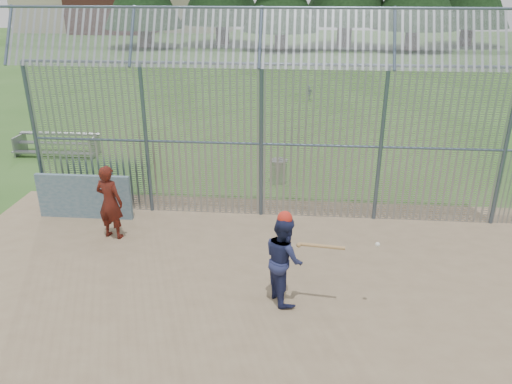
# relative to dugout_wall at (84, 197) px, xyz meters

# --- Properties ---
(ground) EXTENTS (120.00, 120.00, 0.00)m
(ground) POSITION_rel_dugout_wall_xyz_m (4.60, -2.90, -0.62)
(ground) COLOR #2D511E
(ground) RESTS_ON ground
(dirt_infield) EXTENTS (14.00, 10.00, 0.02)m
(dirt_infield) POSITION_rel_dugout_wall_xyz_m (4.60, -3.40, -0.61)
(dirt_infield) COLOR #756047
(dirt_infield) RESTS_ON ground
(dugout_wall) EXTENTS (2.50, 0.12, 1.20)m
(dugout_wall) POSITION_rel_dugout_wall_xyz_m (0.00, 0.00, 0.00)
(dugout_wall) COLOR #38566B
(dugout_wall) RESTS_ON dirt_infield
(batter) EXTENTS (0.97, 1.07, 1.78)m
(batter) POSITION_rel_dugout_wall_xyz_m (5.34, -3.23, 0.29)
(batter) COLOR #22274F
(batter) RESTS_ON dirt_infield
(onlooker) EXTENTS (0.76, 0.59, 1.85)m
(onlooker) POSITION_rel_dugout_wall_xyz_m (1.09, -0.99, 0.32)
(onlooker) COLOR maroon
(onlooker) RESTS_ON dirt_infield
(bg_kid_seated) EXTENTS (0.49, 0.36, 0.77)m
(bg_kid_seated) POSITION_rel_dugout_wall_xyz_m (6.03, 14.97, -0.24)
(bg_kid_seated) COLOR slate
(bg_kid_seated) RESTS_ON ground
(batting_gear) EXTENTS (1.88, 0.40, 0.65)m
(batting_gear) POSITION_rel_dugout_wall_xyz_m (5.49, -3.26, 1.07)
(batting_gear) COLOR red
(batting_gear) RESTS_ON ground
(trash_can) EXTENTS (0.56, 0.56, 0.82)m
(trash_can) POSITION_rel_dugout_wall_xyz_m (4.96, 3.00, -0.24)
(trash_can) COLOR #919599
(trash_can) RESTS_ON ground
(bleacher) EXTENTS (3.00, 0.95, 0.72)m
(bleacher) POSITION_rel_dugout_wall_xyz_m (-3.15, 5.01, -0.21)
(bleacher) COLOR slate
(bleacher) RESTS_ON ground
(backstop_fence) EXTENTS (20.09, 0.81, 5.30)m
(backstop_fence) POSITION_rel_dugout_wall_xyz_m (6.41, 0.53, 1.74)
(backstop_fence) COLOR #47566B
(backstop_fence) RESTS_ON ground
(distant_buildings) EXTENTS (26.50, 10.50, 8.00)m
(distant_buildings) POSITION_rel_dugout_wall_xyz_m (-18.58, 53.59, 2.98)
(distant_buildings) COLOR brown
(distant_buildings) RESTS_ON ground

